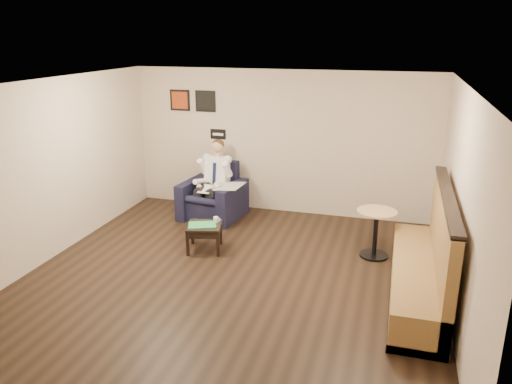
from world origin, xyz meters
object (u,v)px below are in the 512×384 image
(smartphone, at_px, (208,221))
(cafe_table, at_px, (375,234))
(side_table, at_px, (205,237))
(coffee_mug, at_px, (216,220))
(banquette, at_px, (420,247))
(seated_man, at_px, (209,184))
(green_folder, at_px, (202,225))
(armchair, at_px, (212,191))

(smartphone, xyz_separation_m, cafe_table, (2.71, 0.36, -0.06))
(cafe_table, bearing_deg, side_table, -169.08)
(coffee_mug, height_order, banquette, banquette)
(seated_man, distance_m, coffee_mug, 1.37)
(side_table, relative_size, cafe_table, 0.70)
(cafe_table, bearing_deg, green_folder, -168.64)
(seated_man, distance_m, side_table, 1.53)
(armchair, bearing_deg, banquette, -22.49)
(armchair, distance_m, seated_man, 0.24)
(seated_man, height_order, side_table, seated_man)
(seated_man, xyz_separation_m, cafe_table, (3.16, -0.86, -0.32))
(armchair, xyz_separation_m, coffee_mug, (0.57, -1.36, -0.03))
(armchair, xyz_separation_m, seated_man, (-0.02, -0.13, 0.19))
(coffee_mug, distance_m, cafe_table, 2.60)
(side_table, relative_size, coffee_mug, 5.79)
(banquette, relative_size, cafe_table, 3.67)
(side_table, bearing_deg, banquette, -10.68)
(seated_man, bearing_deg, cafe_table, -8.01)
(green_folder, relative_size, cafe_table, 0.57)
(armchair, xyz_separation_m, cafe_table, (3.15, -0.99, -0.13))
(seated_man, xyz_separation_m, green_folder, (0.42, -1.41, -0.26))
(side_table, bearing_deg, seated_man, 107.95)
(armchair, distance_m, green_folder, 1.60)
(seated_man, distance_m, smartphone, 1.32)
(seated_man, xyz_separation_m, side_table, (0.45, -1.38, -0.49))
(armchair, height_order, banquette, banquette)
(armchair, bearing_deg, seated_man, -90.00)
(armchair, relative_size, cafe_table, 1.37)
(green_folder, bearing_deg, armchair, 104.77)
(side_table, xyz_separation_m, coffee_mug, (0.14, 0.16, 0.27))
(side_table, bearing_deg, armchair, 105.86)
(seated_man, bearing_deg, armchair, 90.00)
(side_table, bearing_deg, green_folder, -132.22)
(green_folder, bearing_deg, side_table, 47.78)
(seated_man, relative_size, cafe_table, 1.82)
(coffee_mug, xyz_separation_m, smartphone, (-0.13, 0.01, -0.04))
(banquette, bearing_deg, smartphone, 166.57)
(green_folder, bearing_deg, smartphone, 80.13)
(side_table, bearing_deg, smartphone, 86.73)
(green_folder, xyz_separation_m, smartphone, (0.03, 0.19, -0.00))
(smartphone, xyz_separation_m, banquette, (3.33, -0.80, 0.28))
(smartphone, height_order, banquette, banquette)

